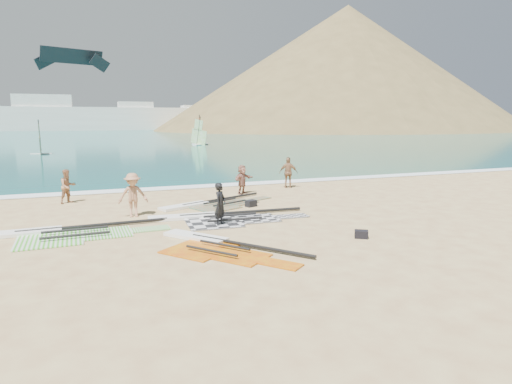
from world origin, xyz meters
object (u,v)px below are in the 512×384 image
object	(u,v)px
rig_orange	(211,204)
gear_bag_far	(361,234)
gear_bag_near	(251,203)
beachgoer_left	(68,186)
rig_grey	(217,218)
beachgoer_right	(242,179)
rig_red	(214,246)
rig_green	(60,233)
person_wetsuit	(220,205)
beachgoer_mid	(133,195)
beachgoer_back	(288,173)

from	to	relation	value
rig_orange	gear_bag_far	size ratio (longest dim) A/B	13.14
gear_bag_near	beachgoer_left	world-z (taller)	beachgoer_left
rig_grey	beachgoer_right	bearing A→B (deg)	64.76
rig_red	beachgoer_right	xyz separation A→B (m)	(3.99, 8.93, 0.74)
rig_green	beachgoer_right	xyz separation A→B (m)	(8.64, 5.62, 0.74)
rig_green	beachgoer_right	world-z (taller)	beachgoer_right
rig_grey	beachgoer_left	distance (m)	8.21
rig_green	person_wetsuit	xyz separation A→B (m)	(5.61, -0.74, 0.77)
rig_green	rig_orange	world-z (taller)	rig_green
rig_grey	rig_green	bearing A→B (deg)	-173.38
beachgoer_left	beachgoer_right	size ratio (longest dim) A/B	1.03
beachgoer_mid	gear_bag_far	bearing A→B (deg)	-39.18
beachgoer_left	beachgoer_right	bearing A→B (deg)	-35.98
rig_red	gear_bag_far	world-z (taller)	gear_bag_far
rig_green	rig_red	world-z (taller)	rig_green
rig_red	gear_bag_near	world-z (taller)	gear_bag_near
rig_green	beachgoer_right	bearing A→B (deg)	30.78
rig_orange	rig_green	bearing A→B (deg)	-176.91
rig_red	person_wetsuit	bearing A→B (deg)	120.98
rig_grey	rig_green	size ratio (longest dim) A/B	0.99
gear_bag_far	rig_orange	bearing A→B (deg)	114.94
gear_bag_near	gear_bag_far	world-z (taller)	gear_bag_near
rig_grey	beachgoer_mid	size ratio (longest dim) A/B	3.58
gear_bag_near	rig_red	bearing A→B (deg)	-120.48
rig_red	beachgoer_left	size ratio (longest dim) A/B	3.17
beachgoer_mid	gear_bag_near	bearing A→B (deg)	4.40
rig_red	beachgoer_left	world-z (taller)	beachgoer_left
rig_orange	person_wetsuit	world-z (taller)	person_wetsuit
rig_grey	beachgoer_left	world-z (taller)	beachgoer_left
gear_bag_far	rig_red	bearing A→B (deg)	171.48
beachgoer_back	gear_bag_far	bearing A→B (deg)	104.24
gear_bag_far	rig_green	bearing A→B (deg)	157.14
beachgoer_mid	beachgoer_back	xyz separation A→B (m)	(9.15, 4.57, -0.01)
rig_grey	rig_green	xyz separation A→B (m)	(-5.78, -0.34, 0.00)
beachgoer_left	beachgoer_mid	distance (m)	4.91
rig_orange	rig_red	xyz separation A→B (m)	(-1.61, -6.46, -0.00)
rig_red	gear_bag_near	xyz separation A→B (m)	(3.26, 5.54, 0.10)
person_wetsuit	beachgoer_left	xyz separation A→B (m)	(-5.61, 6.87, -0.01)
rig_grey	gear_bag_far	distance (m)	5.83
beachgoer_left	beachgoer_mid	xyz separation A→B (m)	(2.67, -4.12, 0.10)
beachgoer_back	gear_bag_near	bearing A→B (deg)	74.02
beachgoer_back	rig_red	bearing A→B (deg)	80.03
rig_orange	beachgoer_back	size ratio (longest dim) A/B	3.24
rig_green	rig_orange	distance (m)	7.01
rig_red	gear_bag_near	size ratio (longest dim) A/B	10.93
rig_grey	rig_red	bearing A→B (deg)	-103.92
beachgoer_left	person_wetsuit	bearing A→B (deg)	-83.38
rig_grey	beachgoer_right	xyz separation A→B (m)	(2.86, 5.28, 0.74)
gear_bag_near	beachgoer_right	bearing A→B (deg)	77.84
beachgoer_mid	beachgoer_back	distance (m)	10.23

